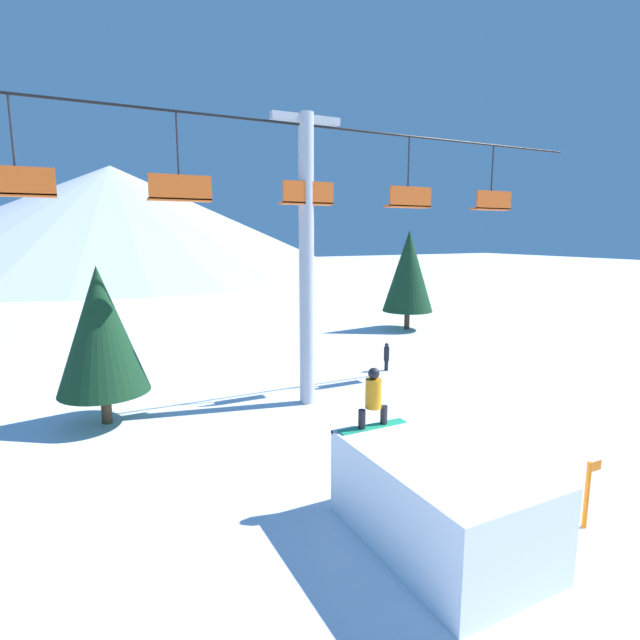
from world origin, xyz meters
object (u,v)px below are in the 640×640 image
Objects in this scene: snow_ramp at (439,500)px; trail_marker at (588,493)px; snowboarder at (373,398)px; distant_skier at (387,356)px; pine_tree_near at (100,330)px.

snow_ramp is 2.85× the size of trail_marker.
snow_ramp is 2.36m from snowboarder.
distant_skier is at bearing 75.10° from trail_marker.
trail_marker is (3.39, -2.69, -1.68)m from snowboarder.
pine_tree_near is at bearing 128.01° from trail_marker.
pine_tree_near is 3.52× the size of trail_marker.
pine_tree_near reaches higher than trail_marker.
pine_tree_near is 11.61m from distant_skier.
pine_tree_near is at bearing 121.65° from snowboarder.
snowboarder reaches higher than snow_ramp.
snow_ramp is 11.10m from pine_tree_near.
distant_skier is at bearing 60.24° from snow_ramp.
snow_ramp is at bearing -61.49° from pine_tree_near.
trail_marker is 1.14× the size of distant_skier.
pine_tree_near reaches higher than snowboarder.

